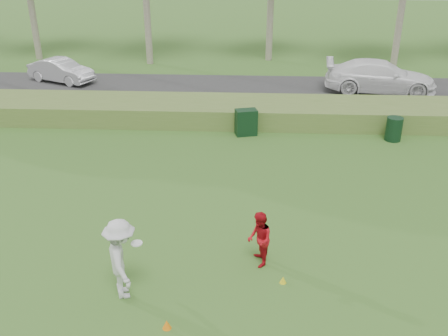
# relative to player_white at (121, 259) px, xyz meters

# --- Properties ---
(ground) EXTENTS (120.00, 120.00, 0.00)m
(ground) POSITION_rel_player_white_xyz_m (2.17, 0.56, -1.03)
(ground) COLOR #306020
(ground) RESTS_ON ground
(reed_strip) EXTENTS (80.00, 3.00, 0.90)m
(reed_strip) POSITION_rel_player_white_xyz_m (2.17, 12.56, -0.58)
(reed_strip) COLOR #50712D
(reed_strip) RESTS_ON ground
(park_road) EXTENTS (80.00, 6.00, 0.06)m
(park_road) POSITION_rel_player_white_xyz_m (2.17, 17.56, -1.00)
(park_road) COLOR #2D2D2D
(park_road) RESTS_ON ground
(player_white) EXTENTS (1.20, 1.51, 2.05)m
(player_white) POSITION_rel_player_white_xyz_m (0.00, 0.00, 0.00)
(player_white) COLOR silver
(player_white) RESTS_ON ground
(player_red) EXTENTS (0.69, 0.83, 1.52)m
(player_red) POSITION_rel_player_white_xyz_m (3.26, 1.41, -0.26)
(player_red) COLOR #AF0F17
(player_red) RESTS_ON ground
(cone_orange) EXTENTS (0.20, 0.20, 0.22)m
(cone_orange) POSITION_rel_player_white_xyz_m (1.20, -1.10, -0.92)
(cone_orange) COLOR orange
(cone_orange) RESTS_ON ground
(cone_yellow) EXTENTS (0.17, 0.17, 0.19)m
(cone_yellow) POSITION_rel_player_white_xyz_m (3.86, 0.63, -0.93)
(cone_yellow) COLOR yellow
(cone_yellow) RESTS_ON ground
(utility_cabinet) EXTENTS (1.02, 0.77, 1.13)m
(utility_cabinet) POSITION_rel_player_white_xyz_m (2.79, 10.78, -0.46)
(utility_cabinet) COLOR black
(utility_cabinet) RESTS_ON ground
(trash_bin) EXTENTS (0.86, 0.86, 1.01)m
(trash_bin) POSITION_rel_player_white_xyz_m (9.01, 10.47, -0.52)
(trash_bin) COLOR black
(trash_bin) RESTS_ON ground
(car_mid) EXTENTS (4.25, 2.90, 1.33)m
(car_mid) POSITION_rel_player_white_xyz_m (-8.06, 18.54, -0.30)
(car_mid) COLOR silver
(car_mid) RESTS_ON park_road
(car_right) EXTENTS (6.12, 3.09, 1.70)m
(car_right) POSITION_rel_player_white_xyz_m (9.97, 17.47, -0.12)
(car_right) COLOR white
(car_right) RESTS_ON park_road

